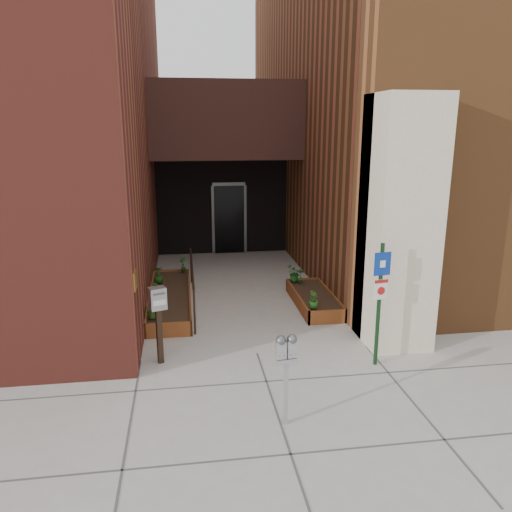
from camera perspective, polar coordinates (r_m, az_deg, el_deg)
name	(u,v)px	position (r m, az deg, el deg)	size (l,w,h in m)	color
ground	(257,354)	(8.91, 0.11, -11.08)	(80.00, 80.00, 0.00)	#9E9991
architecture	(215,85)	(14.90, -4.72, 18.92)	(20.00, 14.60, 10.00)	maroon
planter_left	(170,299)	(11.28, -9.77, -4.89)	(0.90, 3.60, 0.30)	brown
planter_right	(314,300)	(11.16, 6.62, -5.00)	(0.80, 2.20, 0.30)	brown
handrail	(192,273)	(11.04, -7.32, -1.88)	(0.04, 3.34, 0.90)	black
parking_meter	(286,356)	(6.58, 3.48, -11.32)	(0.29, 0.15, 1.28)	#A6A6A8
sign_post	(380,292)	(8.28, 14.00, -4.00)	(0.28, 0.09, 2.09)	#123317
payment_dropbox	(158,309)	(8.37, -11.12, -5.97)	(0.31, 0.27, 1.33)	black
shrub_left_a	(152,309)	(9.80, -11.79, -6.00)	(0.30, 0.30, 0.33)	#265117
shrub_left_b	(155,291)	(10.85, -11.47, -3.92)	(0.18, 0.18, 0.33)	#204E16
shrub_left_c	(159,275)	(11.91, -11.07, -2.11)	(0.21, 0.21, 0.38)	#1C5016
shrub_left_d	(183,264)	(12.70, -8.34, -0.94)	(0.20, 0.20, 0.37)	#175117
shrub_right_a	(314,299)	(10.16, 6.61, -4.95)	(0.20, 0.20, 0.35)	#26631C
shrub_right_b	(301,276)	(11.73, 5.12, -2.25)	(0.18, 0.18, 0.34)	#215919
shrub_right_c	(294,273)	(11.82, 4.39, -2.00)	(0.34, 0.34, 0.37)	#1C5F1B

